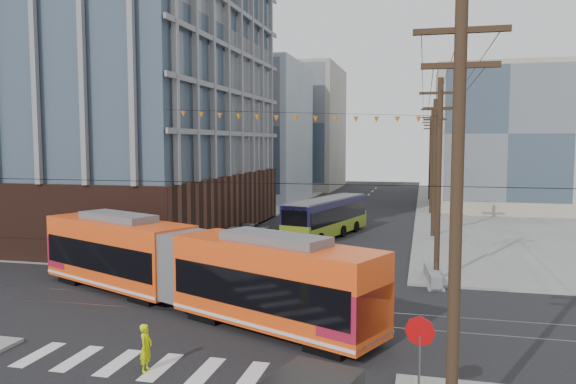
% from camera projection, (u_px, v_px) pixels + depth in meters
% --- Properties ---
extents(ground, '(160.00, 160.00, 0.00)m').
position_uv_depth(ground, '(215.00, 339.00, 21.72)').
color(ground, slate).
extents(office_building, '(30.00, 25.00, 28.60)m').
position_uv_depth(office_building, '(68.00, 64.00, 47.89)').
color(office_building, '#381E16').
rests_on(office_building, ground).
extents(bg_bldg_nw_near, '(18.00, 16.00, 18.00)m').
position_uv_depth(bg_bldg_nw_near, '(235.00, 132.00, 75.26)').
color(bg_bldg_nw_near, '#8C99A5').
rests_on(bg_bldg_nw_near, ground).
extents(bg_bldg_ne_near, '(14.00, 14.00, 16.00)m').
position_uv_depth(bg_bldg_ne_near, '(499.00, 139.00, 63.73)').
color(bg_bldg_ne_near, gray).
rests_on(bg_bldg_ne_near, ground).
extents(bg_bldg_nw_far, '(16.00, 18.00, 20.00)m').
position_uv_depth(bg_bldg_nw_far, '(291.00, 128.00, 93.82)').
color(bg_bldg_nw_far, gray).
rests_on(bg_bldg_nw_far, ground).
extents(bg_bldg_ne_far, '(16.00, 16.00, 14.00)m').
position_uv_depth(bg_bldg_ne_far, '(496.00, 147.00, 82.71)').
color(bg_bldg_ne_far, '#8C99A5').
rests_on(bg_bldg_ne_far, ground).
extents(utility_pole_near, '(0.30, 0.30, 11.00)m').
position_uv_depth(utility_pole_near, '(456.00, 230.00, 13.43)').
color(utility_pole_near, black).
rests_on(utility_pole_near, ground).
extents(utility_pole_far, '(0.30, 0.30, 11.00)m').
position_uv_depth(utility_pole_far, '(430.00, 159.00, 73.45)').
color(utility_pole_far, black).
rests_on(utility_pole_far, ground).
extents(streetcar, '(19.12, 10.74, 3.81)m').
position_uv_depth(streetcar, '(187.00, 267.00, 25.80)').
color(streetcar, '#E94812').
rests_on(streetcar, ground).
extents(city_bus, '(5.30, 11.51, 3.19)m').
position_uv_depth(city_bus, '(327.00, 217.00, 45.24)').
color(city_bus, '#151233').
rests_on(city_bus, ground).
extents(parked_car_silver, '(1.82, 4.22, 1.35)m').
position_uv_depth(parked_car_silver, '(212.00, 247.00, 37.23)').
color(parked_car_silver, '#A2A2A2').
rests_on(parked_car_silver, ground).
extents(parked_car_white, '(1.75, 4.26, 1.23)m').
position_uv_depth(parked_car_white, '(238.00, 234.00, 42.70)').
color(parked_car_white, silver).
rests_on(parked_car_white, ground).
extents(parked_car_grey, '(3.04, 4.56, 1.16)m').
position_uv_depth(parked_car_grey, '(252.00, 230.00, 45.16)').
color(parked_car_grey, slate).
rests_on(parked_car_grey, ground).
extents(pedestrian, '(0.44, 0.62, 1.61)m').
position_uv_depth(pedestrian, '(146.00, 348.00, 18.62)').
color(pedestrian, '#C9E106').
rests_on(pedestrian, ground).
extents(stop_sign, '(1.02, 1.02, 2.75)m').
position_uv_depth(stop_sign, '(419.00, 373.00, 15.19)').
color(stop_sign, '#A9080A').
rests_on(stop_sign, ground).
extents(jersey_barrier, '(1.24, 3.85, 0.76)m').
position_uv_depth(jersey_barrier, '(432.00, 276.00, 30.43)').
color(jersey_barrier, gray).
rests_on(jersey_barrier, ground).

